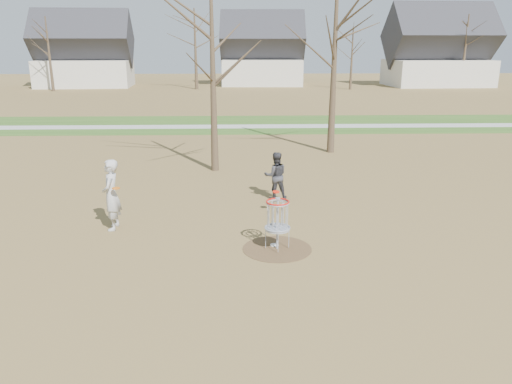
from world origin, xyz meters
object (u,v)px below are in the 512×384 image
Objects in this scene: player_standing at (111,195)px; player_throwing at (276,176)px; disc_golf_basket at (278,216)px; disc_grounded at (274,245)px.

player_standing is 1.25× the size of player_throwing.
disc_golf_basket is at bearing 81.49° from player_throwing.
player_standing is at bearing 24.49° from player_throwing.
disc_grounded is at bearing 80.55° from player_throwing.
player_standing is 1.51× the size of disc_golf_basket.
disc_golf_basket is at bearing 69.98° from player_standing.
disc_grounded is (-0.32, -4.16, -0.80)m from player_throwing.
player_throwing is 4.25m from disc_grounded.
player_standing reaches higher than disc_grounded.
disc_grounded is at bearing 72.19° from player_standing.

